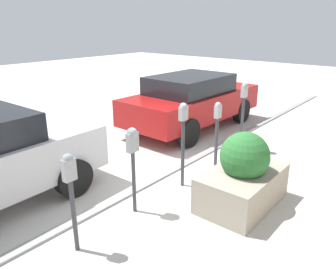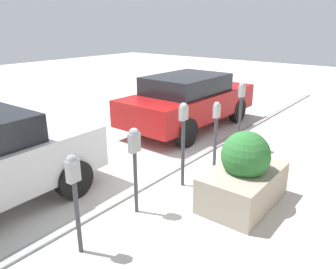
{
  "view_description": "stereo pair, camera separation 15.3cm",
  "coord_description": "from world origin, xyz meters",
  "px_view_note": "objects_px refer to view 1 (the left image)",
  "views": [
    {
      "loc": [
        -4.23,
        -3.63,
        2.8
      ],
      "look_at": [
        0.0,
        -0.13,
        0.92
      ],
      "focal_mm": 35.0,
      "sensor_mm": 36.0,
      "label": 1
    },
    {
      "loc": [
        -4.32,
        -3.51,
        2.8
      ],
      "look_at": [
        0.0,
        -0.13,
        0.92
      ],
      "focal_mm": 35.0,
      "sensor_mm": 36.0,
      "label": 2
    }
  ],
  "objects_px": {
    "parking_meter_nearest": "(71,184)",
    "parked_car_middle": "(192,100)",
    "parking_meter_middle": "(183,131)",
    "parking_meter_fourth": "(217,125)",
    "planter_box": "(243,177)",
    "parking_meter_farthest": "(243,105)",
    "parking_meter_second": "(133,151)"
  },
  "relations": [
    {
      "from": "parking_meter_nearest",
      "to": "planter_box",
      "type": "bearing_deg",
      "value": -24.71
    },
    {
      "from": "parking_meter_nearest",
      "to": "parking_meter_farthest",
      "type": "distance_m",
      "value": 4.54
    },
    {
      "from": "parking_meter_nearest",
      "to": "parked_car_middle",
      "type": "bearing_deg",
      "value": 20.22
    },
    {
      "from": "parking_meter_farthest",
      "to": "parked_car_middle",
      "type": "xyz_separation_m",
      "value": [
        0.68,
        1.87,
        -0.27
      ]
    },
    {
      "from": "parking_meter_second",
      "to": "parked_car_middle",
      "type": "xyz_separation_m",
      "value": [
        4.09,
        1.84,
        -0.22
      ]
    },
    {
      "from": "planter_box",
      "to": "parked_car_middle",
      "type": "height_order",
      "value": "parked_car_middle"
    },
    {
      "from": "parking_meter_middle",
      "to": "parked_car_middle",
      "type": "bearing_deg",
      "value": 32.87
    },
    {
      "from": "parking_meter_second",
      "to": "parking_meter_middle",
      "type": "bearing_deg",
      "value": -2.45
    },
    {
      "from": "parking_meter_middle",
      "to": "parking_meter_farthest",
      "type": "height_order",
      "value": "parking_meter_farthest"
    },
    {
      "from": "parking_meter_fourth",
      "to": "planter_box",
      "type": "bearing_deg",
      "value": -132.33
    },
    {
      "from": "parking_meter_middle",
      "to": "parked_car_middle",
      "type": "height_order",
      "value": "parking_meter_middle"
    },
    {
      "from": "parking_meter_second",
      "to": "parking_meter_farthest",
      "type": "distance_m",
      "value": 3.4
    },
    {
      "from": "parking_meter_fourth",
      "to": "parking_meter_farthest",
      "type": "relative_size",
      "value": 0.86
    },
    {
      "from": "parking_meter_nearest",
      "to": "parking_meter_farthest",
      "type": "bearing_deg",
      "value": 0.67
    },
    {
      "from": "parking_meter_farthest",
      "to": "planter_box",
      "type": "bearing_deg",
      "value": -151.8
    },
    {
      "from": "parking_meter_fourth",
      "to": "parking_meter_farthest",
      "type": "distance_m",
      "value": 1.14
    },
    {
      "from": "parking_meter_middle",
      "to": "parking_meter_fourth",
      "type": "relative_size",
      "value": 1.14
    },
    {
      "from": "parking_meter_second",
      "to": "parking_meter_fourth",
      "type": "height_order",
      "value": "parking_meter_second"
    },
    {
      "from": "parking_meter_fourth",
      "to": "parked_car_middle",
      "type": "height_order",
      "value": "parked_car_middle"
    },
    {
      "from": "parking_meter_farthest",
      "to": "parked_car_middle",
      "type": "bearing_deg",
      "value": 69.92
    },
    {
      "from": "parking_meter_middle",
      "to": "parking_meter_farthest",
      "type": "distance_m",
      "value": 2.24
    },
    {
      "from": "parking_meter_second",
      "to": "parking_meter_farthest",
      "type": "bearing_deg",
      "value": -0.46
    },
    {
      "from": "parking_meter_nearest",
      "to": "parked_car_middle",
      "type": "relative_size",
      "value": 0.31
    },
    {
      "from": "parking_meter_nearest",
      "to": "planter_box",
      "type": "relative_size",
      "value": 0.88
    },
    {
      "from": "parking_meter_fourth",
      "to": "planter_box",
      "type": "relative_size",
      "value": 0.88
    },
    {
      "from": "parking_meter_farthest",
      "to": "parked_car_middle",
      "type": "relative_size",
      "value": 0.37
    },
    {
      "from": "parking_meter_farthest",
      "to": "parking_meter_nearest",
      "type": "bearing_deg",
      "value": -179.33
    },
    {
      "from": "parking_meter_middle",
      "to": "parked_car_middle",
      "type": "xyz_separation_m",
      "value": [
        2.93,
        1.89,
        -0.25
      ]
    },
    {
      "from": "parking_meter_nearest",
      "to": "parking_meter_fourth",
      "type": "relative_size",
      "value": 1.0
    },
    {
      "from": "parking_meter_second",
      "to": "planter_box",
      "type": "bearing_deg",
      "value": -43.22
    },
    {
      "from": "parking_meter_fourth",
      "to": "parked_car_middle",
      "type": "relative_size",
      "value": 0.31
    },
    {
      "from": "parking_meter_fourth",
      "to": "parking_meter_farthest",
      "type": "xyz_separation_m",
      "value": [
        1.12,
        0.03,
        0.18
      ]
    }
  ]
}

